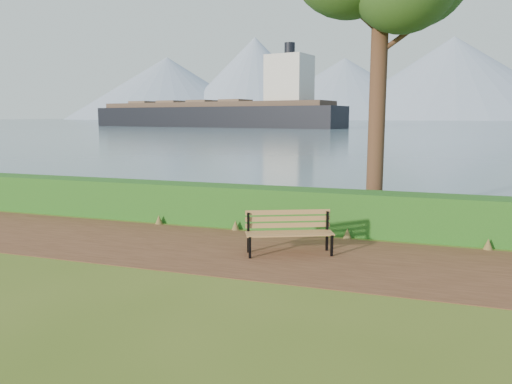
% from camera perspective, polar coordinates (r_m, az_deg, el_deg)
% --- Properties ---
extents(ground, '(140.00, 140.00, 0.00)m').
position_cam_1_polar(ground, '(9.91, -0.67, -7.37)').
color(ground, '#48621C').
rests_on(ground, ground).
extents(path, '(40.00, 3.40, 0.01)m').
position_cam_1_polar(path, '(10.19, -0.11, -6.91)').
color(path, '#512E1C').
rests_on(path, ground).
extents(hedge, '(32.00, 0.85, 1.00)m').
position_cam_1_polar(hedge, '(12.22, 3.38, -1.91)').
color(hedge, '#174E16').
rests_on(hedge, ground).
extents(water, '(700.00, 510.00, 0.00)m').
position_cam_1_polar(water, '(269.02, 18.24, 7.65)').
color(water, '#476572').
rests_on(water, ground).
extents(mountains, '(585.00, 190.00, 70.00)m').
position_cam_1_polar(mountains, '(415.97, 17.39, 11.72)').
color(mountains, '#7F90A9').
rests_on(mountains, ground).
extents(bench, '(1.78, 1.15, 0.87)m').
position_cam_1_polar(bench, '(10.03, 3.78, -4.26)').
color(bench, black).
rests_on(bench, ground).
extents(cargo_ship, '(70.17, 25.22, 21.08)m').
position_cam_1_polar(cargo_ship, '(126.37, -4.29, 8.83)').
color(cargo_ship, black).
rests_on(cargo_ship, ground).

